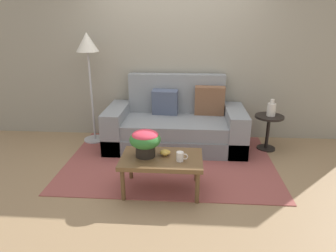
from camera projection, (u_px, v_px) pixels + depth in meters
The scene contains 11 objects.
ground_plane at pixel (170, 163), 4.11m from camera, with size 14.00×14.00×0.00m, color #997A56.
wall_back at pixel (174, 53), 4.72m from camera, with size 6.40×0.12×2.67m, color gray.
area_rug at pixel (170, 161), 4.17m from camera, with size 2.78×1.93×0.01m, color #994C47.
couch at pixel (176, 126), 4.60m from camera, with size 2.03×0.92×1.05m.
coffee_table at pixel (162, 161), 3.36m from camera, with size 0.90×0.56×0.41m.
side_table at pixel (268, 126), 4.45m from camera, with size 0.41×0.41×0.52m.
floor_lamp at pixel (88, 55), 4.44m from camera, with size 0.35×0.35×1.67m.
potted_plant at pixel (145, 140), 3.31m from camera, with size 0.34×0.34×0.30m.
coffee_mug at pixel (180, 157), 3.24m from camera, with size 0.13×0.08×0.10m.
snack_bowl at pixel (165, 152), 3.38m from camera, with size 0.12×0.12×0.06m.
table_vase at pixel (271, 109), 4.36m from camera, with size 0.12×0.12×0.24m.
Camera 1 is at (0.24, -3.70, 1.85)m, focal length 32.52 mm.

